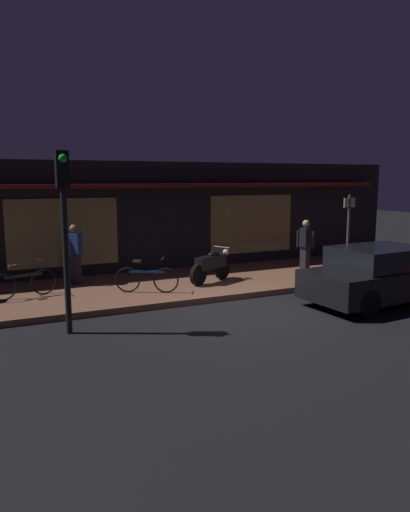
# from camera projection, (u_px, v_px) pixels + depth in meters

# --- Properties ---
(ground_plane) EXTENTS (60.00, 60.00, 0.00)m
(ground_plane) POSITION_uv_depth(u_px,v_px,m) (242.00, 311.00, 11.27)
(ground_plane) COLOR black
(sidewalk_slab) EXTENTS (18.00, 4.00, 0.15)m
(sidewalk_slab) POSITION_uv_depth(u_px,v_px,m) (191.00, 283.00, 13.94)
(sidewalk_slab) COLOR brown
(sidewalk_slab) RESTS_ON ground_plane
(storefront_building) EXTENTS (18.00, 3.30, 3.60)m
(storefront_building) POSITION_uv_depth(u_px,v_px,m) (151.00, 215.00, 16.69)
(storefront_building) COLOR black
(storefront_building) RESTS_ON ground_plane
(motorcycle) EXTENTS (1.58, 0.90, 0.97)m
(motorcycle) POSITION_uv_depth(u_px,v_px,m) (211.00, 265.00, 13.69)
(motorcycle) COLOR black
(motorcycle) RESTS_ON sidewalk_slab
(bicycle_parked) EXTENTS (1.48, 0.83, 0.91)m
(bicycle_parked) POSITION_uv_depth(u_px,v_px,m) (147.00, 279.00, 12.44)
(bicycle_parked) COLOR black
(bicycle_parked) RESTS_ON sidewalk_slab
(bicycle_extra) EXTENTS (1.62, 0.54, 0.91)m
(bicycle_extra) POSITION_uv_depth(u_px,v_px,m) (24.00, 283.00, 11.91)
(bicycle_extra) COLOR black
(bicycle_extra) RESTS_ON sidewalk_slab
(person_photographer) EXTENTS (0.49, 0.50, 1.67)m
(person_photographer) POSITION_uv_depth(u_px,v_px,m) (75.00, 253.00, 13.38)
(person_photographer) COLOR #28232D
(person_photographer) RESTS_ON sidewalk_slab
(person_bystander) EXTENTS (0.44, 0.59, 1.67)m
(person_bystander) POSITION_uv_depth(u_px,v_px,m) (305.00, 246.00, 14.85)
(person_bystander) COLOR #28232D
(person_bystander) RESTS_ON sidewalk_slab
(sign_post) EXTENTS (0.44, 0.09, 2.40)m
(sign_post) POSITION_uv_depth(u_px,v_px,m) (348.00, 227.00, 15.63)
(sign_post) COLOR #47474C
(sign_post) RESTS_ON sidewalk_slab
(traffic_light_pole) EXTENTS (0.24, 0.33, 3.60)m
(traffic_light_pole) POSITION_uv_depth(u_px,v_px,m) (64.00, 210.00, 9.29)
(traffic_light_pole) COLOR black
(traffic_light_pole) RESTS_ON ground_plane
(parked_car_near) EXTENTS (4.21, 2.04, 1.42)m
(parked_car_near) POSITION_uv_depth(u_px,v_px,m) (381.00, 275.00, 11.95)
(parked_car_near) COLOR black
(parked_car_near) RESTS_ON ground_plane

